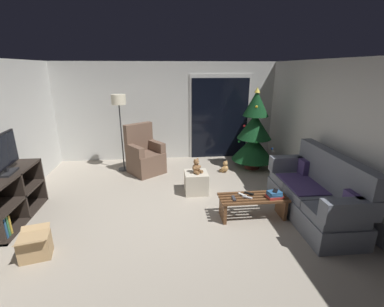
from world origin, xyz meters
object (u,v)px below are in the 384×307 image
object	(u,v)px
couch	(316,195)
remote_black	(249,193)
teddy_bear_chestnut	(197,167)
coffee_table	(253,203)
cardboard_box_open_near_shelf	(35,246)
floor_lamp	(119,107)
teddy_bear_honey_by_tree	(225,167)
armchair	(145,156)
book_stack	(275,195)
christmas_tree	(254,134)
media_shelf	(9,200)
television	(3,154)
remote_graphite	(234,198)
remote_white	(242,195)
cell_phone	(275,191)
remote_silver	(247,197)
ottoman	(196,182)

from	to	relation	value
couch	remote_black	world-z (taller)	couch
couch	teddy_bear_chestnut	distance (m)	2.12
coffee_table	cardboard_box_open_near_shelf	xyz separation A→B (m)	(-3.09, -0.65, -0.09)
couch	floor_lamp	size ratio (longest dim) A/B	1.09
teddy_bear_honey_by_tree	armchair	bearing A→B (deg)	173.68
book_stack	teddy_bear_chestnut	size ratio (longest dim) A/B	0.96
christmas_tree	media_shelf	size ratio (longest dim) A/B	1.38
media_shelf	television	bearing A→B (deg)	56.03
remote_graphite	remote_black	xyz separation A→B (m)	(0.29, 0.13, 0.00)
remote_white	television	xyz separation A→B (m)	(-3.63, 0.26, 0.74)
media_shelf	teddy_bear_chestnut	xyz separation A→B (m)	(3.03, 0.74, 0.15)
armchair	television	bearing A→B (deg)	-135.79
remote_graphite	cell_phone	distance (m)	0.68
teddy_bear_honey_by_tree	cell_phone	bearing A→B (deg)	-80.43
couch	armchair	world-z (taller)	armchair
remote_silver	armchair	distance (m)	2.84
remote_black	television	size ratio (longest dim) A/B	0.19
couch	remote_graphite	size ratio (longest dim) A/B	12.50
remote_black	book_stack	size ratio (longest dim) A/B	0.57
television	ottoman	distance (m)	3.21
remote_silver	teddy_bear_honey_by_tree	bearing A→B (deg)	-146.87
couch	television	size ratio (longest dim) A/B	2.32
christmas_tree	cardboard_box_open_near_shelf	xyz separation A→B (m)	(-3.81, -2.85, -0.70)
remote_black	teddy_bear_honey_by_tree	world-z (taller)	remote_black
cell_phone	remote_white	bearing A→B (deg)	-159.90
armchair	cardboard_box_open_near_shelf	bearing A→B (deg)	-113.28
remote_graphite	cell_phone	bearing A→B (deg)	-178.19
coffee_table	teddy_bear_honey_by_tree	world-z (taller)	coffee_table
armchair	floor_lamp	world-z (taller)	floor_lamp
remote_silver	cell_phone	size ratio (longest dim) A/B	1.08
book_stack	coffee_table	bearing A→B (deg)	168.65
book_stack	media_shelf	bearing A→B (deg)	175.47
coffee_table	ottoman	world-z (taller)	ottoman
remote_graphite	ottoman	size ratio (longest dim) A/B	0.35
remote_silver	cell_phone	distance (m)	0.46
christmas_tree	ottoman	xyz separation A→B (m)	(-1.52, -1.19, -0.65)
ottoman	remote_black	bearing A→B (deg)	-50.29
media_shelf	television	xyz separation A→B (m)	(0.04, 0.05, 0.74)
ottoman	teddy_bear_honey_by_tree	bearing A→B (deg)	50.61
remote_white	floor_lamp	world-z (taller)	floor_lamp
television	armchair	bearing A→B (deg)	44.21
couch	cardboard_box_open_near_shelf	size ratio (longest dim) A/B	3.86
couch	remote_graphite	distance (m)	1.35
remote_black	christmas_tree	distance (m)	2.29
teddy_bear_honey_by_tree	couch	bearing A→B (deg)	-63.72
coffee_table	teddy_bear_chestnut	size ratio (longest dim) A/B	3.86
coffee_table	armchair	xyz separation A→B (m)	(-1.87, 2.19, 0.15)
television	ottoman	bearing A→B (deg)	13.12
remote_silver	remote_black	xyz separation A→B (m)	(0.07, 0.13, 0.00)
couch	armchair	distance (m)	3.68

